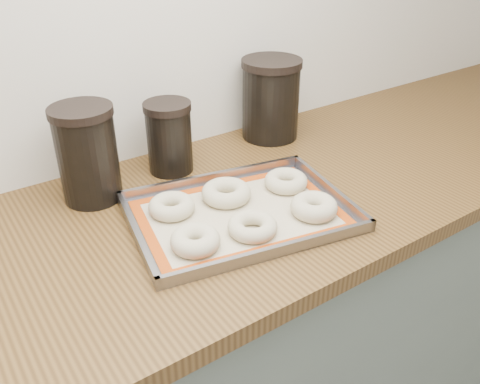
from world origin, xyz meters
TOP-DOWN VIEW (x-y plane):
  - cabinet at (0.00, 1.68)m, footprint 3.00×0.65m
  - countertop at (0.00, 1.68)m, footprint 3.06×0.68m
  - baking_tray at (-0.01, 1.61)m, footprint 0.51×0.41m
  - baking_mat at (-0.01, 1.61)m, footprint 0.47×0.36m
  - bagel_front_left at (-0.15, 1.56)m, footprint 0.11×0.11m
  - bagel_front_mid at (-0.03, 1.54)m, footprint 0.13×0.13m
  - bagel_front_right at (0.12, 1.52)m, footprint 0.13×0.13m
  - bagel_back_left at (-0.13, 1.69)m, footprint 0.13×0.13m
  - bagel_back_mid at (-0.00, 1.68)m, footprint 0.15×0.15m
  - bagel_back_right at (0.14, 1.64)m, footprint 0.14×0.14m
  - canister_left at (-0.24, 1.86)m, footprint 0.14×0.14m
  - canister_mid at (-0.03, 1.88)m, footprint 0.11×0.11m
  - canister_right at (0.30, 1.91)m, footprint 0.16×0.16m

SIDE VIEW (x-z plane):
  - cabinet at x=0.00m, z-range 0.00..0.86m
  - countertop at x=0.00m, z-range 0.86..0.90m
  - baking_mat at x=-0.01m, z-range 0.90..0.91m
  - baking_tray at x=-0.01m, z-range 0.89..0.92m
  - bagel_front_mid at x=-0.03m, z-range 0.90..0.94m
  - bagel_back_right at x=0.14m, z-range 0.90..0.94m
  - bagel_back_left at x=-0.13m, z-range 0.90..0.94m
  - bagel_back_mid at x=0.00m, z-range 0.90..0.94m
  - bagel_front_left at x=-0.15m, z-range 0.90..0.94m
  - bagel_front_right at x=0.12m, z-range 0.90..0.94m
  - canister_mid at x=-0.03m, z-range 0.90..1.08m
  - canister_left at x=-0.24m, z-range 0.90..1.12m
  - canister_right at x=0.30m, z-range 0.90..1.12m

